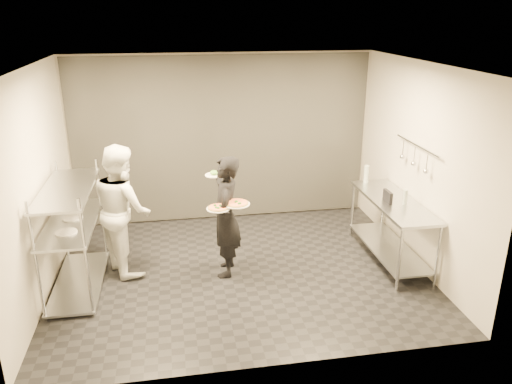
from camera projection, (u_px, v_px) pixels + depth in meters
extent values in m
cube|color=black|center=(240.00, 271.00, 6.95)|extent=(5.00, 4.00, 0.00)
cube|color=silver|center=(238.00, 65.00, 5.99)|extent=(5.00, 4.00, 0.00)
cube|color=#AFAA9D|center=(223.00, 139.00, 8.32)|extent=(5.00, 0.00, 2.80)
cube|color=#AFAA9D|center=(269.00, 243.00, 4.62)|extent=(5.00, 0.00, 2.80)
cube|color=#AFAA9D|center=(36.00, 187.00, 6.07)|extent=(0.00, 4.00, 2.80)
cube|color=#AFAA9D|center=(419.00, 166.00, 6.87)|extent=(0.00, 4.00, 2.80)
cube|color=white|center=(223.00, 139.00, 8.29)|extent=(4.90, 0.04, 2.74)
cylinder|color=#ACAFB3|center=(36.00, 264.00, 5.60)|extent=(0.04, 0.04, 1.50)
cylinder|color=#ACAFB3|center=(62.00, 212.00, 7.02)|extent=(0.04, 0.04, 1.50)
cylinder|color=#ACAFB3|center=(86.00, 260.00, 5.68)|extent=(0.04, 0.04, 1.50)
cylinder|color=#ACAFB3|center=(102.00, 210.00, 7.11)|extent=(0.04, 0.04, 1.50)
cube|color=#A1A5AA|center=(80.00, 281.00, 6.59)|extent=(0.60, 1.60, 0.03)
cube|color=#A1A5AA|center=(71.00, 223.00, 6.30)|extent=(0.60, 1.60, 0.03)
cube|color=#A1A5AA|center=(67.00, 189.00, 6.15)|extent=(0.60, 1.60, 0.03)
cylinder|color=silver|center=(66.00, 232.00, 5.97)|extent=(0.26, 0.26, 0.01)
cylinder|color=silver|center=(73.00, 218.00, 6.38)|extent=(0.26, 0.26, 0.01)
cylinder|color=#ACAFB3|center=(400.00, 260.00, 6.31)|extent=(0.04, 0.04, 0.90)
cylinder|color=#ACAFB3|center=(352.00, 210.00, 7.90)|extent=(0.04, 0.04, 0.90)
cylinder|color=#ACAFB3|center=(438.00, 257.00, 6.39)|extent=(0.04, 0.04, 0.90)
cylinder|color=#ACAFB3|center=(383.00, 207.00, 7.99)|extent=(0.04, 0.04, 0.90)
cube|color=#A1A5AA|center=(389.00, 248.00, 7.24)|extent=(0.57, 1.71, 0.03)
cube|color=#A1A5AA|center=(393.00, 201.00, 6.99)|extent=(0.60, 1.80, 0.04)
cylinder|color=#ACAFB3|center=(417.00, 145.00, 6.76)|extent=(0.02, 1.20, 0.02)
cylinder|color=#ACAFB3|center=(427.00, 162.00, 6.48)|extent=(0.01, 0.01, 0.22)
sphere|color=#ACAFB3|center=(426.00, 171.00, 6.52)|extent=(0.07, 0.07, 0.07)
cylinder|color=#ACAFB3|center=(415.00, 155.00, 6.80)|extent=(0.01, 0.01, 0.22)
sphere|color=#ACAFB3|center=(414.00, 164.00, 6.85)|extent=(0.07, 0.07, 0.07)
cylinder|color=#ACAFB3|center=(403.00, 148.00, 7.12)|extent=(0.01, 0.01, 0.22)
sphere|color=#ACAFB3|center=(402.00, 157.00, 7.17)|extent=(0.07, 0.07, 0.07)
imported|color=black|center=(226.00, 217.00, 6.65)|extent=(0.50, 0.67, 1.66)
imported|color=silver|center=(123.00, 209.00, 6.74)|extent=(0.98, 1.08, 1.79)
cylinder|color=silver|center=(218.00, 209.00, 6.34)|extent=(0.30, 0.30, 0.01)
cylinder|color=#A5823B|center=(218.00, 208.00, 6.34)|extent=(0.26, 0.26, 0.02)
cylinder|color=red|center=(218.00, 207.00, 6.33)|extent=(0.23, 0.23, 0.01)
sphere|color=#1E5C15|center=(218.00, 206.00, 6.33)|extent=(0.04, 0.04, 0.04)
cylinder|color=silver|center=(237.00, 204.00, 6.41)|extent=(0.34, 0.34, 0.01)
cylinder|color=#A5823B|center=(237.00, 203.00, 6.41)|extent=(0.30, 0.30, 0.02)
cylinder|color=red|center=(237.00, 202.00, 6.40)|extent=(0.27, 0.27, 0.01)
sphere|color=#1E5C15|center=(237.00, 202.00, 6.40)|extent=(0.04, 0.04, 0.04)
cylinder|color=silver|center=(214.00, 175.00, 6.75)|extent=(0.25, 0.25, 0.01)
ellipsoid|color=#33701C|center=(214.00, 173.00, 6.74)|extent=(0.13, 0.13, 0.07)
cube|color=black|center=(388.00, 197.00, 6.89)|extent=(0.05, 0.23, 0.16)
cylinder|color=gray|center=(366.00, 174.00, 7.66)|extent=(0.08, 0.08, 0.27)
cylinder|color=gray|center=(405.00, 197.00, 6.80)|extent=(0.06, 0.06, 0.21)
cylinder|color=black|center=(366.00, 176.00, 7.68)|extent=(0.06, 0.06, 0.20)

